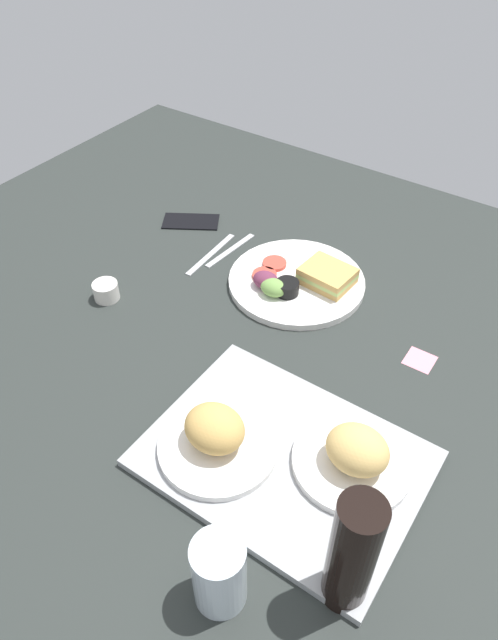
{
  "coord_description": "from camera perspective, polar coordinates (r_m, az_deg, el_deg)",
  "views": [
    {
      "loc": [
        -47.11,
        74.45,
        84.62
      ],
      "look_at": [
        2.0,
        3.0,
        4.0
      ],
      "focal_mm": 32.7,
      "sensor_mm": 36.0,
      "label": 1
    }
  ],
  "objects": [
    {
      "name": "serving_tray",
      "position": [
        1.01,
        3.42,
        -13.4
      ],
      "size": [
        45.0,
        33.0,
        1.6
      ],
      "primitive_type": "cube",
      "rotation": [
        0.0,
        0.0,
        0.0
      ],
      "color": "#9EA0A3",
      "rests_on": "ground_plane"
    },
    {
      "name": "soda_bottle",
      "position": [
        0.82,
        10.05,
        -21.67
      ],
      "size": [
        6.4,
        6.4,
        22.95
      ],
      "primitive_type": "cylinder",
      "color": "black",
      "rests_on": "ground_plane"
    },
    {
      "name": "cell_phone",
      "position": [
        1.54,
        -5.72,
        9.63
      ],
      "size": [
        16.04,
        13.67,
        0.8
      ],
      "primitive_type": "cube",
      "rotation": [
        0.0,
        0.0,
        0.55
      ],
      "color": "black",
      "rests_on": "ground_plane"
    },
    {
      "name": "plate_with_salad",
      "position": [
        1.32,
        4.83,
        3.85
      ],
      "size": [
        30.93,
        30.93,
        5.4
      ],
      "color": "white",
      "rests_on": "ground_plane"
    },
    {
      "name": "ground_plane",
      "position": [
        1.23,
        1.56,
        -1.45
      ],
      "size": [
        190.0,
        150.0,
        3.0
      ],
      "primitive_type": "cube",
      "color": "#282D2B"
    },
    {
      "name": "espresso_cup",
      "position": [
        1.32,
        -13.82,
        2.78
      ],
      "size": [
        5.6,
        5.6,
        4.0
      ],
      "primitive_type": "cylinder",
      "color": "silver",
      "rests_on": "ground_plane"
    },
    {
      "name": "drinking_glass",
      "position": [
        0.85,
        -2.93,
        -23.53
      ],
      "size": [
        7.49,
        7.49,
        13.05
      ],
      "primitive_type": "cylinder",
      "color": "silver",
      "rests_on": "ground_plane"
    },
    {
      "name": "knife",
      "position": [
        1.42,
        -3.76,
        6.49
      ],
      "size": [
        2.3,
        19.05,
        0.5
      ],
      "primitive_type": "cube",
      "rotation": [
        0.0,
        0.0,
        1.62
      ],
      "color": "#B7B7BC",
      "rests_on": "ground_plane"
    },
    {
      "name": "sticky_note",
      "position": [
        1.21,
        16.37,
        -3.78
      ],
      "size": [
        5.66,
        5.66,
        0.12
      ],
      "primitive_type": "cube",
      "rotation": [
        0.0,
        0.0,
        0.01
      ],
      "color": "pink",
      "rests_on": "ground_plane"
    },
    {
      "name": "fork",
      "position": [
        1.43,
        -1.83,
        6.88
      ],
      "size": [
        2.8,
        17.06,
        0.5
      ],
      "primitive_type": "cube",
      "rotation": [
        0.0,
        0.0,
        1.49
      ],
      "color": "#B7B7BC",
      "rests_on": "ground_plane"
    },
    {
      "name": "bread_plate_far",
      "position": [
        0.99,
        -3.23,
        -11.31
      ],
      "size": [
        20.34,
        20.34,
        8.56
      ],
      "color": "white",
      "rests_on": "serving_tray"
    },
    {
      "name": "bread_plate_near",
      "position": [
        0.98,
        10.32,
        -12.88
      ],
      "size": [
        19.83,
        19.83,
        8.51
      ],
      "color": "white",
      "rests_on": "serving_tray"
    }
  ]
}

